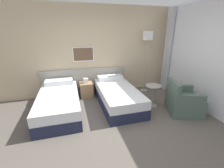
# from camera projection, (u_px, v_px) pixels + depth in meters

# --- Properties ---
(ground_plane) EXTENTS (16.00, 16.00, 0.00)m
(ground_plane) POSITION_uv_depth(u_px,v_px,m) (119.00, 130.00, 3.13)
(ground_plane) COLOR #5B544C
(wall_headboard) EXTENTS (10.00, 0.10, 2.70)m
(wall_headboard) POSITION_uv_depth(u_px,v_px,m) (97.00, 53.00, 4.70)
(wall_headboard) COLOR #C6B28E
(wall_headboard) RESTS_ON ground_plane
(bed_near_door) EXTENTS (0.97, 2.00, 0.62)m
(bed_near_door) POSITION_uv_depth(u_px,v_px,m) (59.00, 102.00, 3.79)
(bed_near_door) COLOR #1E233D
(bed_near_door) RESTS_ON ground_plane
(bed_near_window) EXTENTS (0.97, 2.00, 0.62)m
(bed_near_window) POSITION_uv_depth(u_px,v_px,m) (117.00, 95.00, 4.19)
(bed_near_window) COLOR #1E233D
(bed_near_window) RESTS_ON ground_plane
(nightstand) EXTENTS (0.38, 0.39, 0.59)m
(nightstand) POSITION_uv_depth(u_px,v_px,m) (86.00, 89.00, 4.67)
(nightstand) COLOR #9E7A51
(nightstand) RESTS_ON ground_plane
(floor_lamp) EXTENTS (0.24, 0.24, 1.95)m
(floor_lamp) POSITION_uv_depth(u_px,v_px,m) (147.00, 42.00, 4.65)
(floor_lamp) COLOR #9E9993
(floor_lamp) RESTS_ON ground_plane
(side_table) EXTENTS (0.42, 0.42, 0.60)m
(side_table) POSITION_uv_depth(u_px,v_px,m) (153.00, 92.00, 4.02)
(side_table) COLOR gray
(side_table) RESTS_ON ground_plane
(armchair) EXTENTS (0.93, 0.94, 0.83)m
(armchair) POSITION_uv_depth(u_px,v_px,m) (183.00, 102.00, 3.73)
(armchair) COLOR #4C6056
(armchair) RESTS_ON ground_plane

